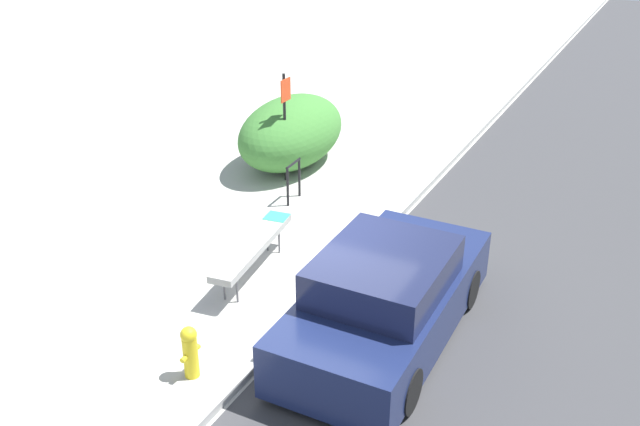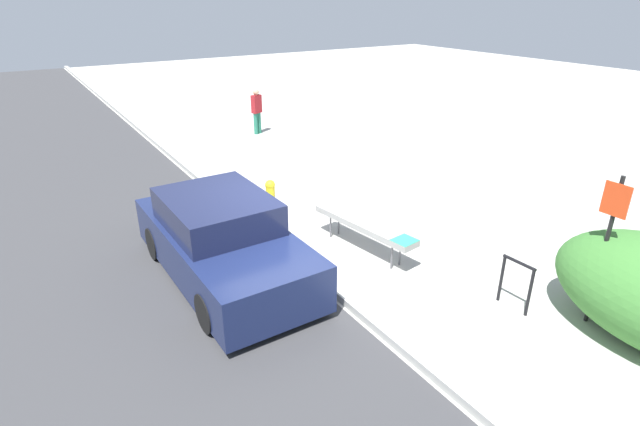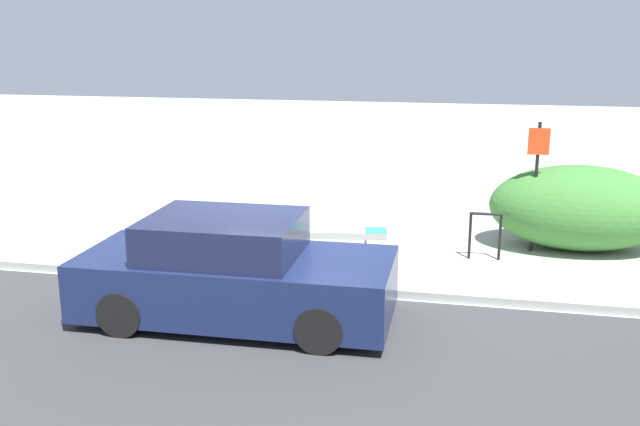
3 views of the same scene
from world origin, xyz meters
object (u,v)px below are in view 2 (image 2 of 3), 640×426
object	(u,v)px
bench	(364,225)
parked_car_near	(222,241)
pedestrian	(257,110)
bike_rack	(516,280)
fire_hydrant	(271,195)
sign_post	(607,238)

from	to	relation	value
bench	parked_car_near	size ratio (longest dim) A/B	0.57
bench	pedestrian	distance (m)	9.08
bike_rack	bench	bearing A→B (deg)	-163.40
fire_hydrant	parked_car_near	bearing A→B (deg)	-44.23
parked_car_near	sign_post	bearing A→B (deg)	43.46
fire_hydrant	parked_car_near	world-z (taller)	parked_car_near
fire_hydrant	bench	bearing A→B (deg)	14.67
bench	fire_hydrant	size ratio (longest dim) A/B	3.11
fire_hydrant	pedestrian	bearing A→B (deg)	156.60
bench	sign_post	xyz separation A→B (m)	(3.58, 1.47, 0.85)
bike_rack	parked_car_near	bearing A→B (deg)	-134.45
sign_post	pedestrian	xyz separation A→B (m)	(-12.42, 0.59, -0.56)
fire_hydrant	parked_car_near	size ratio (longest dim) A/B	0.18
sign_post	bike_rack	bearing A→B (deg)	-141.58
sign_post	fire_hydrant	bearing A→B (deg)	-160.72
bench	sign_post	distance (m)	3.96
parked_car_near	pedestrian	bearing A→B (deg)	149.90
bike_rack	parked_car_near	distance (m)	4.76
sign_post	fire_hydrant	distance (m)	6.55
pedestrian	bike_rack	bearing A→B (deg)	-117.01
sign_post	pedestrian	bearing A→B (deg)	177.29
sign_post	parked_car_near	bearing A→B (deg)	-135.74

